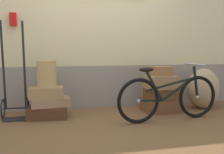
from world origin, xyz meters
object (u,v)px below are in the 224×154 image
(suitcase_3, at_px, (160,105))
(suitcase_4, at_px, (161,94))
(suitcase_2, at_px, (46,92))
(suitcase_1, at_px, (50,102))
(suitcase_0, at_px, (48,112))
(bicycle, at_px, (169,97))
(suitcase_5, at_px, (161,82))
(wicker_basket, at_px, (47,74))
(suitcase_6, at_px, (160,71))
(burlap_sack, at_px, (203,88))
(luggage_trolley, at_px, (15,96))

(suitcase_3, height_order, suitcase_4, suitcase_4)
(suitcase_2, distance_m, suitcase_3, 1.84)
(suitcase_1, bearing_deg, suitcase_0, 152.64)
(suitcase_2, relative_size, bicycle, 0.30)
(suitcase_1, xyz_separation_m, suitcase_2, (-0.05, -0.01, 0.14))
(suitcase_2, height_order, suitcase_5, suitcase_5)
(suitcase_5, distance_m, bicycle, 0.53)
(suitcase_1, relative_size, bicycle, 0.35)
(wicker_basket, distance_m, bicycle, 1.79)
(suitcase_4, xyz_separation_m, suitcase_6, (-0.00, 0.03, 0.37))
(burlap_sack, bearing_deg, suitcase_5, -174.90)
(suitcase_0, height_order, suitcase_4, suitcase_4)
(suitcase_3, xyz_separation_m, bicycle, (-0.12, -0.54, 0.23))
(suitcase_1, bearing_deg, suitcase_4, -5.84)
(suitcase_5, xyz_separation_m, suitcase_6, (0.01, 0.04, 0.18))
(suitcase_1, distance_m, wicker_basket, 0.42)
(burlap_sack, bearing_deg, wicker_basket, -178.97)
(wicker_basket, bearing_deg, luggage_trolley, 167.20)
(suitcase_1, distance_m, suitcase_2, 0.15)
(suitcase_5, xyz_separation_m, burlap_sack, (0.83, 0.07, -0.14))
(suitcase_4, bearing_deg, suitcase_5, -131.88)
(suitcase_5, bearing_deg, suitcase_6, 76.27)
(burlap_sack, bearing_deg, bicycle, -148.24)
(suitcase_6, relative_size, burlap_sack, 0.48)
(suitcase_1, bearing_deg, suitcase_6, -4.95)
(suitcase_5, relative_size, luggage_trolley, 0.34)
(suitcase_2, bearing_deg, bicycle, -15.39)
(wicker_basket, bearing_deg, suitcase_0, 92.45)
(burlap_sack, bearing_deg, suitcase_0, -179.41)
(suitcase_3, xyz_separation_m, wicker_basket, (-1.80, -0.02, 0.56))
(suitcase_4, bearing_deg, suitcase_1, 178.27)
(suitcase_2, xyz_separation_m, suitcase_4, (1.80, 0.00, -0.09))
(suitcase_4, xyz_separation_m, bicycle, (-0.11, -0.51, 0.04))
(suitcase_5, distance_m, luggage_trolley, 2.25)
(suitcase_2, height_order, suitcase_6, suitcase_6)
(suitcase_0, xyz_separation_m, luggage_trolley, (-0.46, 0.09, 0.25))
(suitcase_0, bearing_deg, bicycle, -12.44)
(suitcase_4, xyz_separation_m, burlap_sack, (0.81, 0.06, 0.05))
(burlap_sack, xyz_separation_m, bicycle, (-0.92, -0.57, -0.01))
(suitcase_0, distance_m, suitcase_3, 1.80)
(suitcase_3, height_order, luggage_trolley, luggage_trolley)
(suitcase_3, bearing_deg, suitcase_2, -178.76)
(suitcase_3, bearing_deg, suitcase_5, -117.11)
(luggage_trolley, bearing_deg, suitcase_2, -14.54)
(suitcase_4, distance_m, burlap_sack, 0.82)
(suitcase_0, xyz_separation_m, burlap_sack, (2.61, 0.03, 0.26))
(suitcase_4, relative_size, burlap_sack, 0.67)
(suitcase_2, xyz_separation_m, suitcase_5, (1.79, -0.01, 0.10))
(suitcase_3, distance_m, suitcase_5, 0.39)
(suitcase_0, height_order, suitcase_2, suitcase_2)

